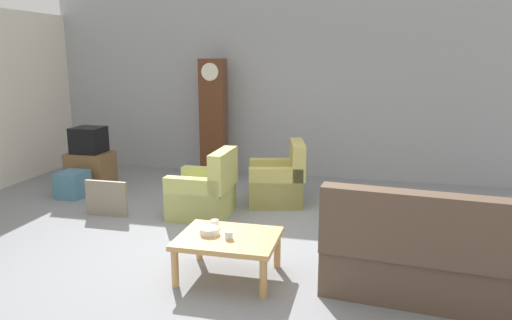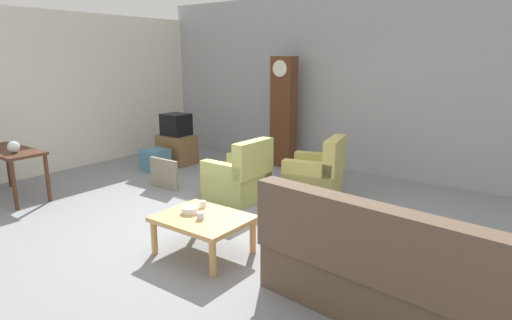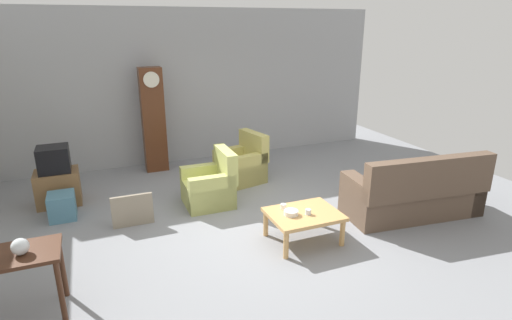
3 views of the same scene
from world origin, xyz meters
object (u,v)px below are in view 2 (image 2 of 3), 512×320
Objects in this scene: console_table_dark at (8,157)px; glass_dome_cloche at (14,147)px; cup_white_porcelain at (203,204)px; bowl_white_stacked at (190,210)px; coffee_table_wood at (203,222)px; grandfather_clock at (284,112)px; storage_box_blue at (156,160)px; cup_blue_rimmed at (200,216)px; couch_floral at (385,275)px; armchair_olive_far at (316,176)px; tv_stand_cabinet at (177,149)px; armchair_olive_near at (239,179)px; framed_picture_leaning at (164,174)px; tv_crt at (176,125)px.

glass_dome_cloche is at bearing -8.09° from console_table_dark.
cup_white_porcelain is 0.21m from bowl_white_stacked.
grandfather_clock is (-1.39, 3.73, 0.69)m from coffee_table_wood.
cup_blue_rimmed is (3.14, -2.10, 0.26)m from storage_box_blue.
couch_floral is 3.12m from armchair_olive_far.
coffee_table_wood is at bearing -39.69° from tv_stand_cabinet.
console_table_dark reaches higher than cup_white_porcelain.
console_table_dark reaches higher than bowl_white_stacked.
armchair_olive_near is 5.49× the size of glass_dome_cloche.
armchair_olive_far is 3.21m from tv_stand_cabinet.
framed_picture_leaning is 2.37m from bowl_white_stacked.
armchair_olive_near is at bearing 13.62° from framed_picture_leaning.
armchair_olive_far is 2.48m from bowl_white_stacked.
console_table_dark is 2.45m from storage_box_blue.
tv_crt is (-3.21, 0.17, 0.48)m from armchair_olive_far.
tv_crt is 1.75m from framed_picture_leaning.
grandfather_clock is at bearing 72.68° from framed_picture_leaning.
cup_white_porcelain is 0.42× the size of bowl_white_stacked.
tv_stand_cabinet is at bearing 157.46° from armchair_olive_near.
couch_floral is 5.47m from storage_box_blue.
armchair_olive_far reaches higher than coffee_table_wood.
cup_blue_rimmed is (0.00, -2.54, 0.15)m from armchair_olive_far.
bowl_white_stacked is (2.99, -2.64, 0.17)m from tv_stand_cabinet.
glass_dome_cloche reaches higher than framed_picture_leaning.
framed_picture_leaning is 7.25× the size of cup_white_porcelain.
glass_dome_cloche reaches higher than coffee_table_wood.
bowl_white_stacked is (2.92, -2.03, 0.26)m from storage_box_blue.
couch_floral is 5.04m from grandfather_clock.
glass_dome_cloche reaches higher than console_table_dark.
couch_floral is 3.25m from armchair_olive_near.
cup_blue_rimmed is at bearing -40.16° from tv_stand_cabinet.
console_table_dark is (-3.63, -0.32, 0.28)m from coffee_table_wood.
glass_dome_cloche is at bearing -173.72° from coffee_table_wood.
console_table_dark is 4.65m from grandfather_clock.
tv_stand_cabinet is (-3.21, 0.17, -0.02)m from armchair_olive_far.
armchair_olive_near is at bearing -22.54° from tv_crt.
cup_white_porcelain is at bearing 8.94° from console_table_dark.
console_table_dark is at bearing -131.67° from framed_picture_leaning.
coffee_table_wood is at bearing -46.01° from cup_white_porcelain.
armchair_olive_far is at bearing 89.47° from coffee_table_wood.
tv_stand_cabinet reaches higher than bowl_white_stacked.
couch_floral is at bearing -17.64° from framed_picture_leaning.
armchair_olive_near reaches higher than framed_picture_leaning.
glass_dome_cloche is at bearing -124.63° from framed_picture_leaning.
console_table_dark is at bearing -176.01° from cup_blue_rimmed.
couch_floral reaches higher than console_table_dark.
couch_floral is 1.05× the size of grandfather_clock.
glass_dome_cloche is (-5.30, -0.41, 0.47)m from couch_floral.
grandfather_clock reaches higher than couch_floral.
tv_crt is at bearing 0.00° from tv_stand_cabinet.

